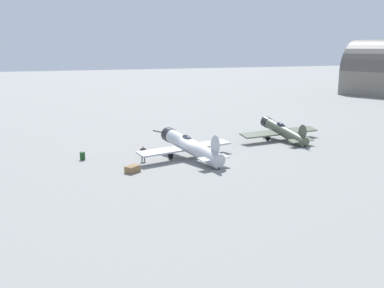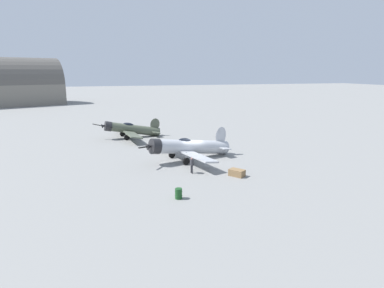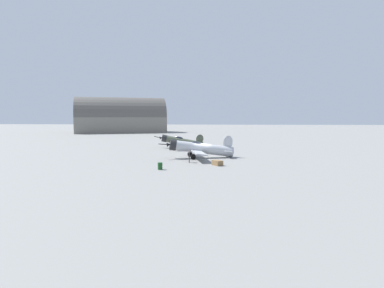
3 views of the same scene
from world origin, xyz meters
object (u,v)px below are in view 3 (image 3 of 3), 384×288
equipment_crate (217,163)px  fuel_drum (160,166)px  airplane_mid_apron (181,142)px  ground_crew_mechanic (189,156)px  airplane_foreground (199,148)px

equipment_crate → fuel_drum: size_ratio=2.00×
airplane_mid_apron → ground_crew_mechanic: size_ratio=7.27×
airplane_mid_apron → equipment_crate: bearing=102.6°
airplane_foreground → airplane_mid_apron: size_ratio=0.99×
airplane_mid_apron → equipment_crate: 23.21m
airplane_foreground → ground_crew_mechanic: 5.08m
equipment_crate → fuel_drum: fuel_drum is taller
airplane_mid_apron → fuel_drum: 25.85m
ground_crew_mechanic → equipment_crate: bearing=-34.8°
airplane_foreground → fuel_drum: 11.75m
ground_crew_mechanic → equipment_crate: (3.91, -2.15, -0.65)m
airplane_mid_apron → equipment_crate: size_ratio=6.91×
airplane_mid_apron → ground_crew_mechanic: (3.58, -19.80, -0.34)m
equipment_crate → fuel_drum: bearing=-150.6°
airplane_foreground → equipment_crate: (2.79, -7.08, -1.18)m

